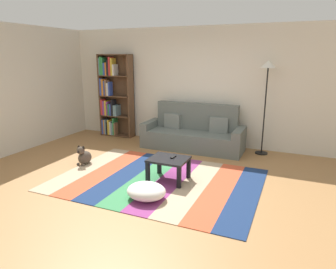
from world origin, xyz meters
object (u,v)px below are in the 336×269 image
coffee_table (169,162)px  pouf (146,191)px  dog (84,157)px  tv_remote (173,157)px  couch (193,134)px  bookshelf (112,97)px  standing_lamp (267,77)px

coffee_table → pouf: (-0.03, -0.77, -0.19)m
dog → tv_remote: size_ratio=2.65×
dog → couch: bearing=49.6°
dog → pouf: bearing=-25.1°
bookshelf → couch: bearing=-6.9°
pouf → bookshelf: bearing=130.1°
coffee_table → pouf: coffee_table is taller
bookshelf → standing_lamp: bookshelf is taller
tv_remote → standing_lamp: bearing=62.9°
couch → tv_remote: couch is taller
bookshelf → dog: bearing=-71.3°
pouf → standing_lamp: standing_lamp is taller
pouf → coffee_table: bearing=88.1°
couch → standing_lamp: standing_lamp is taller
coffee_table → pouf: 0.79m
bookshelf → tv_remote: bearing=-39.6°
couch → tv_remote: 1.89m
couch → coffee_table: bearing=-83.4°
couch → tv_remote: (0.28, -1.87, 0.07)m
couch → standing_lamp: 1.98m
dog → standing_lamp: standing_lamp is taller
couch → bookshelf: bookshelf is taller
couch → standing_lamp: size_ratio=1.16×
coffee_table → dog: size_ratio=1.58×
bookshelf → pouf: bookshelf is taller
bookshelf → coffee_table: bearing=-41.1°
couch → bookshelf: 2.43m
standing_lamp → pouf: bearing=-113.8°
couch → dog: couch is taller
coffee_table → dog: 1.82m
bookshelf → pouf: 4.00m
couch → bookshelf: (-2.32, 0.28, 0.68)m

